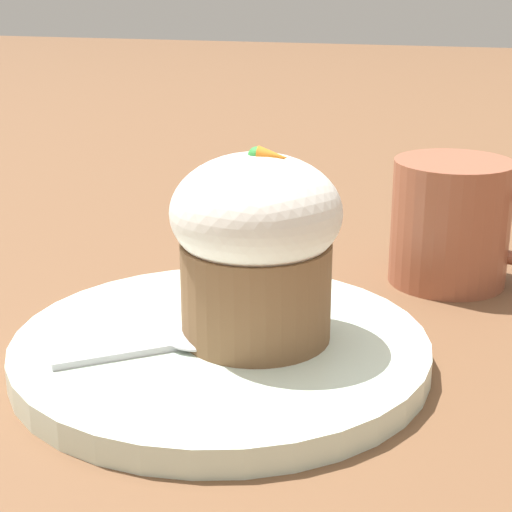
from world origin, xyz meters
name	(u,v)px	position (x,y,z in m)	size (l,w,h in m)	color
ground_plane	(221,363)	(0.00, 0.00, 0.00)	(4.00, 4.00, 0.00)	brown
dessert_plate	(221,350)	(0.00, 0.00, 0.01)	(0.23, 0.23, 0.02)	silver
carrot_cake	(256,245)	(0.02, 0.01, 0.07)	(0.09, 0.09, 0.11)	brown
spoon	(189,340)	(-0.01, -0.01, 0.02)	(0.10, 0.08, 0.01)	#B7B7BC
coffee_cup	(453,222)	(0.12, 0.17, 0.04)	(0.11, 0.08, 0.09)	#9E563D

